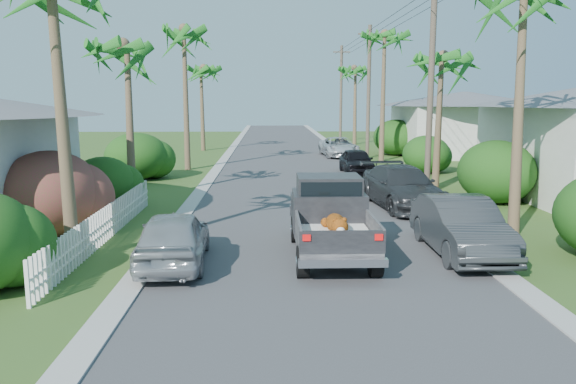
{
  "coord_description": "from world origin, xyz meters",
  "views": [
    {
      "loc": [
        -1.19,
        -10.79,
        4.13
      ],
      "look_at": [
        -0.66,
        5.51,
        1.4
      ],
      "focal_mm": 35.0,
      "sensor_mm": 36.0,
      "label": 1
    }
  ],
  "objects_px": {
    "palm_l_c": "(184,30)",
    "house_right_far": "(464,126)",
    "palm_l_d": "(201,68)",
    "parked_car_rd": "(339,147)",
    "utility_pole_c": "(369,91)",
    "parked_car_rn": "(461,227)",
    "utility_pole_b": "(431,87)",
    "pickup_truck": "(329,215)",
    "utility_pole_d": "(341,93)",
    "parked_car_ln": "(173,238)",
    "palm_r_b": "(441,57)",
    "palm_l_b": "(126,46)",
    "palm_r_d": "(356,68)",
    "parked_car_rf": "(357,162)",
    "parked_car_rm": "(402,187)",
    "palm_r_c": "(385,35)"
  },
  "relations": [
    {
      "from": "palm_r_b",
      "to": "house_right_far",
      "type": "xyz_separation_m",
      "value": [
        6.4,
        15.0,
        -3.83
      ]
    },
    {
      "from": "parked_car_rn",
      "to": "utility_pole_b",
      "type": "height_order",
      "value": "utility_pole_b"
    },
    {
      "from": "palm_l_c",
      "to": "utility_pole_b",
      "type": "bearing_deg",
      "value": -37.81
    },
    {
      "from": "palm_l_b",
      "to": "pickup_truck",
      "type": "bearing_deg",
      "value": -48.08
    },
    {
      "from": "parked_car_ln",
      "to": "house_right_far",
      "type": "bearing_deg",
      "value": -124.42
    },
    {
      "from": "parked_car_rf",
      "to": "palm_l_d",
      "type": "bearing_deg",
      "value": 124.71
    },
    {
      "from": "palm_r_c",
      "to": "house_right_far",
      "type": "distance_m",
      "value": 9.9
    },
    {
      "from": "parked_car_rd",
      "to": "palm_l_d",
      "type": "xyz_separation_m",
      "value": [
        -10.23,
        4.99,
        5.76
      ]
    },
    {
      "from": "palm_r_d",
      "to": "utility_pole_c",
      "type": "xyz_separation_m",
      "value": [
        -0.9,
        -12.0,
        -2.14
      ]
    },
    {
      "from": "parked_car_rf",
      "to": "utility_pole_b",
      "type": "height_order",
      "value": "utility_pole_b"
    },
    {
      "from": "utility_pole_b",
      "to": "utility_pole_c",
      "type": "bearing_deg",
      "value": 90.0
    },
    {
      "from": "palm_l_c",
      "to": "house_right_far",
      "type": "relative_size",
      "value": 1.02
    },
    {
      "from": "pickup_truck",
      "to": "utility_pole_d",
      "type": "bearing_deg",
      "value": 82.42
    },
    {
      "from": "parked_car_rn",
      "to": "utility_pole_c",
      "type": "distance_m",
      "value": 24.77
    },
    {
      "from": "utility_pole_b",
      "to": "utility_pole_d",
      "type": "bearing_deg",
      "value": 90.0
    },
    {
      "from": "pickup_truck",
      "to": "palm_l_c",
      "type": "bearing_deg",
      "value": 109.57
    },
    {
      "from": "parked_car_rf",
      "to": "palm_r_b",
      "type": "height_order",
      "value": "palm_r_b"
    },
    {
      "from": "pickup_truck",
      "to": "palm_r_d",
      "type": "height_order",
      "value": "palm_r_d"
    },
    {
      "from": "palm_r_c",
      "to": "utility_pole_d",
      "type": "bearing_deg",
      "value": 92.02
    },
    {
      "from": "parked_car_rn",
      "to": "palm_l_d",
      "type": "bearing_deg",
      "value": 108.7
    },
    {
      "from": "parked_car_rf",
      "to": "utility_pole_b",
      "type": "distance_m",
      "value": 8.12
    },
    {
      "from": "palm_l_c",
      "to": "utility_pole_c",
      "type": "distance_m",
      "value": 13.47
    },
    {
      "from": "parked_car_ln",
      "to": "palm_l_b",
      "type": "distance_m",
      "value": 11.12
    },
    {
      "from": "parked_car_rd",
      "to": "utility_pole_c",
      "type": "relative_size",
      "value": 0.54
    },
    {
      "from": "palm_r_d",
      "to": "utility_pole_d",
      "type": "xyz_separation_m",
      "value": [
        -0.9,
        3.0,
        -2.14
      ]
    },
    {
      "from": "parked_car_rn",
      "to": "palm_r_d",
      "type": "height_order",
      "value": "palm_r_d"
    },
    {
      "from": "parked_car_rm",
      "to": "palm_l_d",
      "type": "distance_m",
      "value": 26.58
    },
    {
      "from": "parked_car_ln",
      "to": "palm_l_c",
      "type": "distance_m",
      "value": 20.61
    },
    {
      "from": "palm_r_c",
      "to": "utility_pole_c",
      "type": "relative_size",
      "value": 1.04
    },
    {
      "from": "palm_r_d",
      "to": "parked_car_rf",
      "type": "bearing_deg",
      "value": -98.18
    },
    {
      "from": "parked_car_ln",
      "to": "palm_r_b",
      "type": "relative_size",
      "value": 0.57
    },
    {
      "from": "utility_pole_c",
      "to": "utility_pole_d",
      "type": "bearing_deg",
      "value": 90.0
    },
    {
      "from": "palm_l_c",
      "to": "palm_r_b",
      "type": "xyz_separation_m",
      "value": [
        12.6,
        -7.0,
        -1.96
      ]
    },
    {
      "from": "palm_l_b",
      "to": "palm_l_d",
      "type": "distance_m",
      "value": 22.0
    },
    {
      "from": "palm_r_b",
      "to": "parked_car_rm",
      "type": "bearing_deg",
      "value": -119.76
    },
    {
      "from": "parked_car_rn",
      "to": "palm_l_c",
      "type": "height_order",
      "value": "palm_l_c"
    },
    {
      "from": "parked_car_rn",
      "to": "utility_pole_b",
      "type": "xyz_separation_m",
      "value": [
        1.73,
        9.41,
        3.84
      ]
    },
    {
      "from": "palm_l_d",
      "to": "house_right_far",
      "type": "relative_size",
      "value": 0.86
    },
    {
      "from": "utility_pole_d",
      "to": "parked_car_rm",
      "type": "bearing_deg",
      "value": -93.07
    },
    {
      "from": "parked_car_rd",
      "to": "parked_car_ln",
      "type": "distance_m",
      "value": 27.17
    },
    {
      "from": "parked_car_ln",
      "to": "house_right_far",
      "type": "xyz_separation_m",
      "value": [
        16.6,
        27.15,
        1.43
      ]
    },
    {
      "from": "parked_car_rd",
      "to": "palm_l_b",
      "type": "relative_size",
      "value": 0.66
    },
    {
      "from": "parked_car_ln",
      "to": "utility_pole_b",
      "type": "distance_m",
      "value": 14.25
    },
    {
      "from": "utility_pole_d",
      "to": "palm_l_c",
      "type": "bearing_deg",
      "value": -118.92
    },
    {
      "from": "palm_l_d",
      "to": "palm_r_d",
      "type": "bearing_deg",
      "value": 24.78
    },
    {
      "from": "palm_l_b",
      "to": "palm_l_c",
      "type": "bearing_deg",
      "value": 85.43
    },
    {
      "from": "parked_car_rf",
      "to": "palm_r_d",
      "type": "relative_size",
      "value": 0.5
    },
    {
      "from": "parked_car_ln",
      "to": "utility_pole_d",
      "type": "height_order",
      "value": "utility_pole_d"
    },
    {
      "from": "parked_car_rm",
      "to": "utility_pole_b",
      "type": "xyz_separation_m",
      "value": [
        1.76,
        2.82,
        3.83
      ]
    },
    {
      "from": "pickup_truck",
      "to": "parked_car_rn",
      "type": "relative_size",
      "value": 1.12
    }
  ]
}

